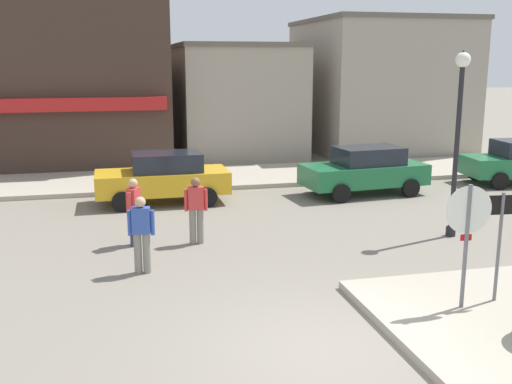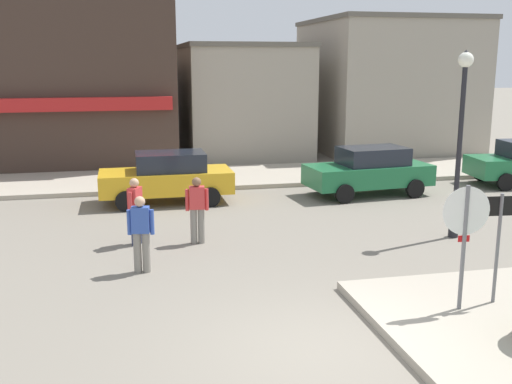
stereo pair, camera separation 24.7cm
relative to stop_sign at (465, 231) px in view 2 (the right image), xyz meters
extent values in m
plane|color=gray|center=(-2.64, -0.70, -1.52)|extent=(160.00, 160.00, 0.00)
cube|color=#A89E8C|center=(-2.64, 12.93, -1.44)|extent=(80.00, 4.00, 0.15)
cylinder|color=slate|center=(0.00, -0.01, -0.37)|extent=(0.07, 0.07, 2.30)
cylinder|color=red|center=(0.00, 0.01, 0.35)|extent=(0.76, 0.08, 0.76)
cylinder|color=white|center=(0.00, 0.00, 0.35)|extent=(0.82, 0.08, 0.82)
cube|color=red|center=(0.00, 0.01, -0.13)|extent=(0.20, 0.03, 0.11)
cylinder|color=slate|center=(0.74, 0.13, -0.47)|extent=(0.06, 0.06, 2.10)
cube|color=black|center=(0.74, 0.14, 0.36)|extent=(0.60, 0.07, 0.34)
cube|color=white|center=(0.74, 0.15, 0.36)|extent=(0.54, 0.06, 0.29)
cube|color=black|center=(0.74, 0.15, 0.36)|extent=(0.34, 0.04, 0.08)
cylinder|color=black|center=(2.42, 4.34, 0.58)|extent=(0.12, 0.12, 4.20)
cylinder|color=black|center=(2.42, 4.34, -1.40)|extent=(0.24, 0.24, 0.24)
sphere|color=white|center=(2.42, 4.34, 2.79)|extent=(0.36, 0.36, 0.36)
cone|color=black|center=(2.42, 4.34, 2.94)|extent=(0.32, 0.32, 0.18)
cube|color=gold|center=(-4.29, 9.59, -0.85)|extent=(4.01, 1.73, 0.66)
cube|color=#1E232D|center=(-4.14, 9.59, -0.24)|extent=(2.09, 1.41, 0.56)
cylinder|color=black|center=(-5.52, 8.73, -1.22)|extent=(0.60, 0.18, 0.60)
cylinder|color=black|center=(-5.53, 10.43, -1.22)|extent=(0.60, 0.18, 0.60)
cylinder|color=black|center=(-3.04, 8.74, -1.22)|extent=(0.60, 0.18, 0.60)
cylinder|color=black|center=(-3.05, 10.44, -1.22)|extent=(0.60, 0.18, 0.60)
cube|color=#1E6B3D|center=(2.20, 9.29, -0.85)|extent=(4.15, 2.08, 0.66)
cube|color=#1E232D|center=(2.35, 9.30, -0.24)|extent=(2.21, 1.59, 0.56)
cylinder|color=black|center=(1.05, 8.32, -1.22)|extent=(0.61, 0.24, 0.60)
cylinder|color=black|center=(0.88, 10.01, -1.22)|extent=(0.61, 0.24, 0.60)
cylinder|color=black|center=(3.52, 8.56, -1.22)|extent=(0.61, 0.24, 0.60)
cylinder|color=black|center=(3.35, 10.26, -1.22)|extent=(0.61, 0.24, 0.60)
cylinder|color=black|center=(7.00, 8.90, -1.22)|extent=(0.61, 0.24, 0.60)
cylinder|color=black|center=(7.17, 10.59, -1.22)|extent=(0.61, 0.24, 0.60)
cylinder|color=gray|center=(-5.12, 3.40, -1.09)|extent=(0.16, 0.16, 0.85)
cylinder|color=gray|center=(-5.30, 3.42, -1.09)|extent=(0.16, 0.16, 0.85)
cube|color=#3351A8|center=(-5.21, 3.41, -0.40)|extent=(0.39, 0.28, 0.54)
sphere|color=tan|center=(-5.21, 3.41, -0.02)|extent=(0.22, 0.22, 0.22)
cylinder|color=#3351A8|center=(-4.99, 3.37, -0.45)|extent=(0.10, 0.10, 0.52)
cylinder|color=#3351A8|center=(-5.44, 3.45, -0.45)|extent=(0.10, 0.10, 0.52)
cylinder|color=gray|center=(-3.94, 5.18, -1.09)|extent=(0.16, 0.16, 0.85)
cylinder|color=gray|center=(-3.76, 5.16, -1.09)|extent=(0.16, 0.16, 0.85)
cube|color=#D13838|center=(-3.85, 5.17, -0.40)|extent=(0.38, 0.25, 0.54)
sphere|color=brown|center=(-3.85, 5.17, -0.02)|extent=(0.22, 0.22, 0.22)
cylinder|color=#D13838|center=(-4.08, 5.19, -0.45)|extent=(0.10, 0.10, 0.52)
cylinder|color=#D13838|center=(-3.62, 5.15, -0.45)|extent=(0.10, 0.10, 0.52)
cylinder|color=#2D334C|center=(-5.25, 5.45, -1.09)|extent=(0.16, 0.16, 0.85)
cylinder|color=#2D334C|center=(-5.33, 5.29, -1.09)|extent=(0.16, 0.16, 0.85)
cube|color=#D13838|center=(-5.29, 5.37, -0.40)|extent=(0.36, 0.42, 0.54)
sphere|color=tan|center=(-5.29, 5.37, -0.02)|extent=(0.22, 0.22, 0.22)
cylinder|color=#D13838|center=(-5.18, 5.58, -0.45)|extent=(0.12, 0.12, 0.52)
cylinder|color=#D13838|center=(-5.39, 5.17, -0.45)|extent=(0.12, 0.12, 0.52)
cube|color=#3D2D26|center=(-8.18, 19.20, 2.63)|extent=(9.58, 8.53, 8.30)
cube|color=#B21E1E|center=(-8.18, 14.78, 1.18)|extent=(9.10, 0.40, 0.50)
cube|color=#9E9384|center=(-0.12, 19.57, 0.91)|extent=(5.31, 7.94, 4.84)
cube|color=#5E584F|center=(-0.12, 19.57, 3.43)|extent=(5.41, 8.10, 0.20)
cube|color=#9E9384|center=(6.98, 18.84, 1.50)|extent=(6.83, 7.57, 6.03)
cube|color=#5E584F|center=(6.98, 18.84, 4.62)|extent=(6.96, 7.72, 0.20)
camera|label=1|loc=(-5.66, -8.54, 2.77)|focal=42.00mm
camera|label=2|loc=(-5.41, -8.59, 2.77)|focal=42.00mm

